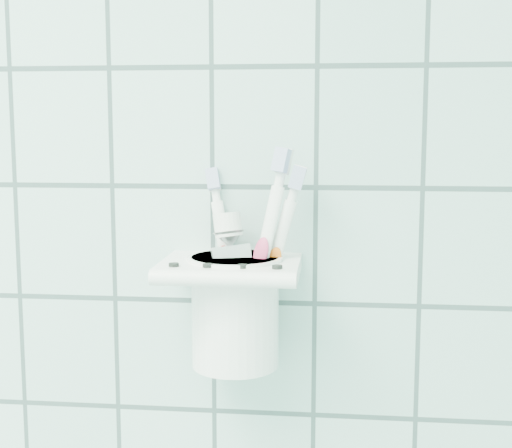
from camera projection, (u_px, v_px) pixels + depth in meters
holder_bracket at (231, 270)px, 0.69m from camera, size 0.13×0.11×0.04m
cup at (235, 307)px, 0.69m from camera, size 0.09×0.09×0.11m
toothbrush_pink at (240, 261)px, 0.68m from camera, size 0.04×0.06×0.19m
toothbrush_blue at (239, 254)px, 0.67m from camera, size 0.05×0.04×0.21m
toothbrush_orange at (247, 258)px, 0.69m from camera, size 0.05×0.02×0.19m
toothpaste_tube at (244, 277)px, 0.67m from camera, size 0.05×0.04×0.15m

